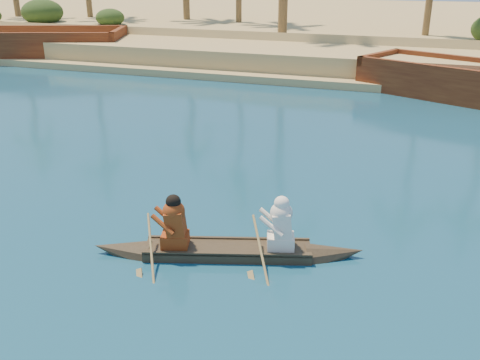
% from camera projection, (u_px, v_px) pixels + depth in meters
% --- Properties ---
extents(sandy_embankment, '(150.00, 51.00, 1.50)m').
position_uv_depth(sandy_embankment, '(420.00, 27.00, 45.55)').
color(sandy_embankment, tan).
rests_on(sandy_embankment, ground).
extents(shrub_cluster, '(100.00, 6.00, 2.40)m').
position_uv_depth(shrub_cluster, '(411.00, 41.00, 31.85)').
color(shrub_cluster, black).
rests_on(shrub_cluster, ground).
extents(canoe, '(5.30, 2.29, 1.47)m').
position_uv_depth(canoe, '(228.00, 242.00, 10.48)').
color(canoe, '#3C3020').
rests_on(canoe, ground).
extents(barge_left, '(13.68, 8.62, 2.17)m').
position_uv_depth(barge_left, '(16.00, 47.00, 32.73)').
color(barge_left, brown).
rests_on(barge_left, ground).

